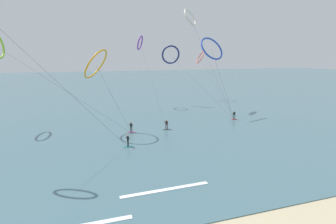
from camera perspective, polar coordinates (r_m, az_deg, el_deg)
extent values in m
cube|color=#476B75|center=(117.05, -13.33, 5.61)|extent=(400.00, 200.00, 0.08)
ellipsoid|color=teal|center=(37.24, -8.42, -7.23)|extent=(1.40, 0.40, 0.06)
cylinder|color=black|center=(37.23, -8.39, -6.53)|extent=(0.12, 0.12, 0.80)
cylinder|color=black|center=(36.98, -8.49, -6.67)|extent=(0.12, 0.12, 0.80)
cube|color=black|center=(36.89, -8.47, -5.55)|extent=(0.31, 0.37, 0.62)
sphere|color=tan|center=(36.76, -8.49, -4.93)|extent=(0.22, 0.22, 0.22)
cylinder|color=black|center=(37.19, -8.43, -5.33)|extent=(0.49, 0.29, 0.39)
cylinder|color=black|center=(36.78, -8.59, -5.53)|extent=(0.49, 0.29, 0.39)
ellipsoid|color=#CC288E|center=(43.92, -7.76, -4.23)|extent=(1.40, 0.40, 0.06)
cylinder|color=#1E2823|center=(43.89, -7.65, -3.65)|extent=(0.12, 0.12, 0.80)
cylinder|color=#1E2823|center=(43.71, -7.91, -3.73)|extent=(0.12, 0.12, 0.80)
cube|color=#1E2823|center=(43.61, -7.80, -2.79)|extent=(0.38, 0.34, 0.62)
sphere|color=tan|center=(43.51, -7.82, -2.26)|extent=(0.22, 0.22, 0.22)
cylinder|color=#1E2823|center=(43.86, -7.63, -2.64)|extent=(0.35, 0.47, 0.39)
cylinder|color=#1E2823|center=(43.57, -8.04, -2.75)|extent=(0.35, 0.47, 0.39)
ellipsoid|color=black|center=(45.06, -0.30, -3.70)|extent=(1.40, 0.40, 0.06)
cylinder|color=black|center=(45.02, -0.45, -3.15)|extent=(0.12, 0.12, 0.80)
cylinder|color=black|center=(44.86, -0.16, -3.20)|extent=(0.12, 0.12, 0.80)
cube|color=black|center=(44.76, -0.30, -2.30)|extent=(0.35, 0.38, 0.62)
sphere|color=tan|center=(44.66, -0.31, -1.78)|extent=(0.22, 0.22, 0.22)
cylinder|color=black|center=(44.99, -0.58, -2.16)|extent=(0.46, 0.36, 0.39)
cylinder|color=black|center=(44.73, -0.13, -2.24)|extent=(0.46, 0.36, 0.39)
ellipsoid|color=red|center=(53.50, 13.78, -1.54)|extent=(1.40, 0.40, 0.06)
cylinder|color=#1E2823|center=(53.36, 13.66, -1.10)|extent=(0.12, 0.12, 0.80)
cylinder|color=#1E2823|center=(53.46, 13.94, -1.09)|extent=(0.12, 0.12, 0.80)
cube|color=#1E2823|center=(53.26, 13.84, -0.35)|extent=(0.36, 0.26, 0.62)
sphere|color=tan|center=(53.17, 13.86, 0.10)|extent=(0.22, 0.22, 0.22)
cylinder|color=#1E2823|center=(53.27, 13.55, -0.27)|extent=(0.19, 0.51, 0.39)
cylinder|color=#1E2823|center=(53.42, 14.00, -0.26)|extent=(0.19, 0.51, 0.39)
torus|color=#EA7260|center=(77.12, 6.83, 11.36)|extent=(2.83, 4.17, 3.49)
cylinder|color=#3F3F3F|center=(64.81, 9.70, 5.98)|extent=(4.71, 25.92, 11.47)
cylinder|color=#3F3F3F|center=(46.76, -21.26, 4.50)|extent=(19.93, 9.77, 13.74)
torus|color=navy|center=(67.79, 0.54, 12.06)|extent=(4.48, 3.85, 4.62)
cylinder|color=#3F3F3F|center=(59.85, 6.45, 5.95)|extent=(6.06, 20.22, 12.22)
torus|color=purple|center=(66.85, -5.93, 14.35)|extent=(2.70, 3.72, 3.51)
cylinder|color=#3F3F3F|center=(55.23, -3.62, 6.96)|extent=(1.19, 23.93, 15.01)
torus|color=#2647B7|center=(55.88, 9.24, 13.10)|extent=(6.11, 4.80, 4.60)
cylinder|color=#3F3F3F|center=(54.22, 11.48, 5.80)|extent=(2.36, 5.70, 13.38)
torus|color=orange|center=(43.98, -15.00, 9.79)|extent=(5.41, 6.27, 4.61)
cylinder|color=#3F3F3F|center=(43.55, -11.36, 2.64)|extent=(4.83, 2.39, 10.79)
torus|color=silver|center=(64.65, 4.72, 19.31)|extent=(4.85, 4.64, 3.96)
cylinder|color=#3F3F3F|center=(57.94, 8.95, 9.76)|extent=(3.12, 15.16, 20.42)
cylinder|color=#3F3F3F|center=(34.13, -21.22, 4.83)|extent=(15.12, 1.71, 17.03)
cube|color=white|center=(25.87, -0.46, -16.17)|extent=(8.51, 0.67, 0.12)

